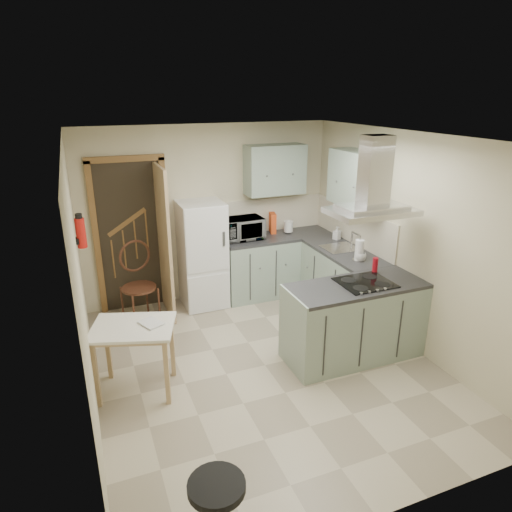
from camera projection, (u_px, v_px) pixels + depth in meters
name	position (u px, v px, depth m)	size (l,w,h in m)	color
floor	(265.00, 365.00, 5.14)	(4.20, 4.20, 0.00)	#B9AB90
ceiling	(267.00, 137.00, 4.28)	(4.20, 4.20, 0.00)	silver
back_wall	(209.00, 214.00, 6.54)	(3.60, 3.60, 0.00)	beige
left_wall	(81.00, 288.00, 4.08)	(4.20, 4.20, 0.00)	beige
right_wall	(407.00, 241.00, 5.34)	(4.20, 4.20, 0.00)	beige
doorway	(132.00, 236.00, 6.20)	(1.10, 0.12, 2.10)	brown
fridge	(202.00, 255.00, 6.38)	(0.60, 0.60, 1.50)	white
counter_back	(259.00, 266.00, 6.78)	(1.08, 0.60, 0.90)	#9EB2A0
counter_right	(332.00, 274.00, 6.49)	(0.60, 1.95, 0.90)	#9EB2A0
splashback	(270.00, 214.00, 6.90)	(1.68, 0.02, 0.50)	beige
wall_cabinet_back	(275.00, 170.00, 6.51)	(0.85, 0.35, 0.70)	#9EB2A0
wall_cabinet_right	(357.00, 179.00, 5.81)	(0.35, 0.90, 0.70)	#9EB2A0
peninsula	(354.00, 321.00, 5.18)	(1.55, 0.65, 0.90)	#9EB2A0
hob	(365.00, 283.00, 5.06)	(0.58, 0.50, 0.01)	black
extractor_hood	(371.00, 211.00, 4.78)	(0.90, 0.55, 0.10)	silver
sink	(340.00, 248.00, 6.18)	(0.45, 0.40, 0.01)	silver
fire_extinguisher	(81.00, 233.00, 4.80)	(0.10, 0.10, 0.32)	#B2140F
drop_leaf_table	(136.00, 359.00, 4.59)	(0.79, 0.59, 0.74)	tan
bentwood_chair	(139.00, 288.00, 5.93)	(0.44, 0.44, 1.00)	#432C16
microwave	(243.00, 229.00, 6.52)	(0.56, 0.38, 0.31)	black
kettle	(288.00, 226.00, 6.82)	(0.14, 0.14, 0.20)	silver
cereal_box	(273.00, 223.00, 6.82)	(0.08, 0.20, 0.30)	#E74C1B
soap_bottle	(337.00, 233.00, 6.52)	(0.09, 0.09, 0.19)	#B4B4C1
paper_towel	(359.00, 250.00, 5.70)	(0.11, 0.11, 0.28)	silver
cup	(360.00, 257.00, 5.71)	(0.13, 0.13, 0.11)	white
red_bottle	(375.00, 265.00, 5.33)	(0.06, 0.06, 0.18)	#B50F1E
book	(143.00, 322.00, 4.43)	(0.17, 0.23, 0.10)	#A94138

